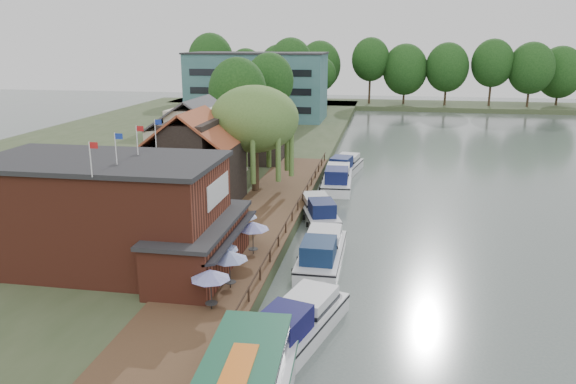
# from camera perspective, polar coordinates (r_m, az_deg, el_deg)

# --- Properties ---
(ground) EXTENTS (260.00, 260.00, 0.00)m
(ground) POSITION_cam_1_polar(r_m,az_deg,el_deg) (36.99, 6.04, -9.78)
(ground) COLOR #4C5853
(ground) RESTS_ON ground
(land_bank) EXTENTS (50.00, 140.00, 1.00)m
(land_bank) POSITION_cam_1_polar(r_m,az_deg,el_deg) (77.07, -14.81, 3.47)
(land_bank) COLOR #384728
(land_bank) RESTS_ON ground
(quay_deck) EXTENTS (6.00, 50.00, 0.10)m
(quay_deck) POSITION_cam_1_polar(r_m,az_deg,el_deg) (46.93, -2.83, -2.82)
(quay_deck) COLOR #47301E
(quay_deck) RESTS_ON land_bank
(quay_rail) EXTENTS (0.20, 49.00, 1.00)m
(quay_rail) POSITION_cam_1_polar(r_m,az_deg,el_deg) (46.76, 0.53, -2.29)
(quay_rail) COLOR black
(quay_rail) RESTS_ON land_bank
(pub) EXTENTS (20.00, 11.00, 7.30)m
(pub) POSITION_cam_1_polar(r_m,az_deg,el_deg) (37.82, -15.54, -2.16)
(pub) COLOR maroon
(pub) RESTS_ON land_bank
(hotel_block) EXTENTS (25.40, 12.40, 12.30)m
(hotel_block) POSITION_cam_1_polar(r_m,az_deg,el_deg) (106.55, -3.14, 10.71)
(hotel_block) COLOR #38666B
(hotel_block) RESTS_ON land_bank
(cottage_a) EXTENTS (8.60, 7.60, 8.50)m
(cottage_a) POSITION_cam_1_polar(r_m,az_deg,el_deg) (51.47, -9.54, 3.45)
(cottage_a) COLOR black
(cottage_a) RESTS_ON land_bank
(cottage_b) EXTENTS (9.60, 8.60, 8.50)m
(cottage_b) POSITION_cam_1_polar(r_m,az_deg,el_deg) (61.72, -9.12, 5.43)
(cottage_b) COLOR beige
(cottage_b) RESTS_ON land_bank
(cottage_c) EXTENTS (7.60, 7.60, 8.50)m
(cottage_c) POSITION_cam_1_polar(r_m,az_deg,el_deg) (69.15, -3.55, 6.64)
(cottage_c) COLOR black
(cottage_c) RESTS_ON land_bank
(willow) EXTENTS (8.60, 8.60, 10.43)m
(willow) POSITION_cam_1_polar(r_m,az_deg,el_deg) (54.75, -3.39, 5.37)
(willow) COLOR #476B2D
(willow) RESTS_ON land_bank
(umbrella_0) EXTENTS (2.23, 2.23, 2.38)m
(umbrella_0) POSITION_cam_1_polar(r_m,az_deg,el_deg) (31.66, -7.84, -9.78)
(umbrella_0) COLOR navy
(umbrella_0) RESTS_ON quay_deck
(umbrella_1) EXTENTS (2.25, 2.25, 2.38)m
(umbrella_1) POSITION_cam_1_polar(r_m,az_deg,el_deg) (34.10, -5.93, -7.82)
(umbrella_1) COLOR navy
(umbrella_1) RESTS_ON quay_deck
(umbrella_2) EXTENTS (2.26, 2.26, 2.38)m
(umbrella_2) POSITION_cam_1_polar(r_m,az_deg,el_deg) (35.67, -6.82, -6.78)
(umbrella_2) COLOR navy
(umbrella_2) RESTS_ON quay_deck
(umbrella_3) EXTENTS (2.31, 2.31, 2.38)m
(umbrella_3) POSITION_cam_1_polar(r_m,az_deg,el_deg) (39.12, -3.58, -4.67)
(umbrella_3) COLOR #1A1D93
(umbrella_3) RESTS_ON quay_deck
(umbrella_4) EXTENTS (2.06, 2.06, 2.38)m
(umbrella_4) POSITION_cam_1_polar(r_m,az_deg,el_deg) (41.69, -4.52, -3.42)
(umbrella_4) COLOR navy
(umbrella_4) RESTS_ON quay_deck
(cruiser_0) EXTENTS (5.70, 10.22, 2.35)m
(cruiser_0) POSITION_cam_1_polar(r_m,az_deg,el_deg) (30.87, 1.11, -12.62)
(cruiser_0) COLOR white
(cruiser_0) RESTS_ON ground
(cruiser_1) EXTENTS (3.26, 10.06, 2.44)m
(cruiser_1) POSITION_cam_1_polar(r_m,az_deg,el_deg) (40.26, 3.44, -5.70)
(cruiser_1) COLOR silver
(cruiser_1) RESTS_ON ground
(cruiser_2) EXTENTS (5.56, 9.80, 2.24)m
(cruiser_2) POSITION_cam_1_polar(r_m,az_deg,el_deg) (50.00, 3.11, -1.59)
(cruiser_2) COLOR silver
(cruiser_2) RESTS_ON ground
(cruiser_3) EXTENTS (3.82, 10.59, 2.56)m
(cruiser_3) POSITION_cam_1_polar(r_m,az_deg,el_deg) (60.95, 5.04, 1.62)
(cruiser_3) COLOR white
(cruiser_3) RESTS_ON ground
(cruiser_4) EXTENTS (4.71, 10.16, 2.36)m
(cruiser_4) POSITION_cam_1_polar(r_m,az_deg,el_deg) (67.63, 5.81, 2.89)
(cruiser_4) COLOR silver
(cruiser_4) RESTS_ON ground
(bank_tree_0) EXTENTS (7.85, 7.85, 12.33)m
(bank_tree_0) POSITION_cam_1_polar(r_m,az_deg,el_deg) (77.49, -5.11, 8.97)
(bank_tree_0) COLOR #143811
(bank_tree_0) RESTS_ON land_bank
(bank_tree_1) EXTENTS (7.19, 7.19, 12.75)m
(bank_tree_1) POSITION_cam_1_polar(r_m,az_deg,el_deg) (84.84, -1.88, 9.71)
(bank_tree_1) COLOR #143811
(bank_tree_1) RESTS_ON land_bank
(bank_tree_2) EXTENTS (6.34, 6.34, 12.00)m
(bank_tree_2) POSITION_cam_1_polar(r_m,az_deg,el_deg) (92.75, -1.46, 9.96)
(bank_tree_2) COLOR #143811
(bank_tree_2) RESTS_ON land_bank
(bank_tree_3) EXTENTS (8.77, 8.77, 14.95)m
(bank_tree_3) POSITION_cam_1_polar(r_m,az_deg,el_deg) (115.27, 0.28, 11.74)
(bank_tree_3) COLOR #143811
(bank_tree_3) RESTS_ON land_bank
(bank_tree_4) EXTENTS (8.74, 8.74, 14.19)m
(bank_tree_4) POSITION_cam_1_polar(r_m,az_deg,el_deg) (119.35, 0.48, 11.68)
(bank_tree_4) COLOR #143811
(bank_tree_4) RESTS_ON land_bank
(bank_tree_5) EXTENTS (6.41, 6.41, 10.70)m
(bank_tree_5) POSITION_cam_1_polar(r_m,az_deg,el_deg) (128.27, 3.43, 11.12)
(bank_tree_5) COLOR #143811
(bank_tree_5) RESTS_ON land_bank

